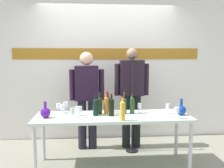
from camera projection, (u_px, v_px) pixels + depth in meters
ground_plane at (113, 166)px, 3.47m from camera, size 10.00×10.00×0.00m
back_wall at (107, 59)px, 4.54m from camera, size 4.92×0.11×3.00m
display_table at (113, 120)px, 3.39m from camera, size 2.17×0.65×0.74m
decanter_blue_left at (45, 112)px, 3.25m from camera, size 0.14×0.14×0.22m
decanter_blue_right at (181, 110)px, 3.40m from camera, size 0.14×0.14×0.23m
presenter_left at (87, 94)px, 4.01m from camera, size 0.58×0.22×1.64m
presenter_right at (132, 92)px, 4.07m from camera, size 0.58×0.22×1.70m
wine_bottle_0 at (111, 106)px, 3.35m from camera, size 0.07×0.07×0.32m
wine_bottle_1 at (132, 105)px, 3.47m from camera, size 0.07×0.07×0.32m
wine_bottle_2 at (96, 106)px, 3.36m from camera, size 0.07×0.07×0.30m
wine_bottle_3 at (124, 105)px, 3.48m from camera, size 0.07×0.07×0.31m
wine_bottle_4 at (100, 105)px, 3.44m from camera, size 0.07×0.07×0.32m
wine_bottle_5 at (108, 104)px, 3.58m from camera, size 0.07×0.07×0.31m
wine_bottle_6 at (123, 110)px, 3.11m from camera, size 0.07×0.07×0.32m
wine_bottle_7 at (106, 105)px, 3.45m from camera, size 0.07×0.07×0.32m
wine_glass_left_0 at (72, 112)px, 3.12m from camera, size 0.06×0.06×0.16m
wine_glass_left_1 at (77, 109)px, 3.37m from camera, size 0.06×0.06×0.13m
wine_glass_left_2 at (80, 110)px, 3.23m from camera, size 0.06×0.06×0.16m
wine_glass_left_3 at (63, 108)px, 3.45m from camera, size 0.06×0.06×0.14m
wine_glass_left_4 at (58, 106)px, 3.52m from camera, size 0.07×0.07×0.14m
wine_glass_left_5 at (66, 105)px, 3.57m from camera, size 0.07×0.07×0.15m
wine_glass_right_0 at (140, 106)px, 3.52m from camera, size 0.06×0.06×0.14m
wine_glass_right_1 at (177, 110)px, 3.20m from camera, size 0.07×0.07×0.16m
wine_glass_right_2 at (168, 107)px, 3.49m from camera, size 0.06×0.06×0.14m
microphone_stand at (132, 120)px, 3.93m from camera, size 0.20×0.20×1.58m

